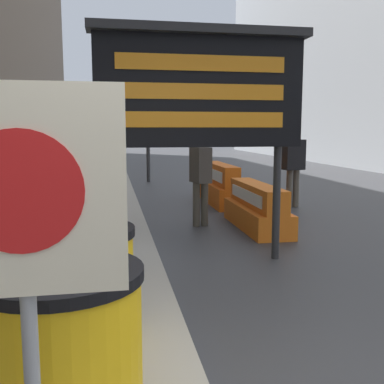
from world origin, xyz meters
The scene contains 10 objects.
barrel_drum_foreground centered at (-0.83, 0.38, 0.57)m, with size 0.85×0.85×0.83m.
barrel_drum_middle centered at (-0.82, 1.35, 0.57)m, with size 0.85×0.85×0.83m.
warning_sign centered at (-0.87, -0.25, 1.37)m, with size 0.74×0.08×1.70m.
message_board centered at (0.53, 3.55, 2.16)m, with size 2.67×0.36×2.90m.
jersey_barrier_orange_near centered at (1.89, 5.37, 0.34)m, with size 0.63×2.06×0.77m.
jersey_barrier_orange_far centered at (1.89, 7.95, 0.40)m, with size 0.57×2.09×0.91m.
traffic_cone_near centered at (2.42, 10.12, 0.29)m, with size 0.34×0.34×0.60m.
traffic_light_near_curb centered at (0.64, 12.51, 2.75)m, with size 0.28×0.44×3.78m.
pedestrian_worker centered at (0.97, 5.71, 0.94)m, with size 0.34×0.47×1.60m.
pedestrian_passerby centered at (3.34, 7.25, 1.00)m, with size 0.48×0.32×1.70m.
Camera 1 is at (-0.56, -1.90, 1.69)m, focal length 42.00 mm.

